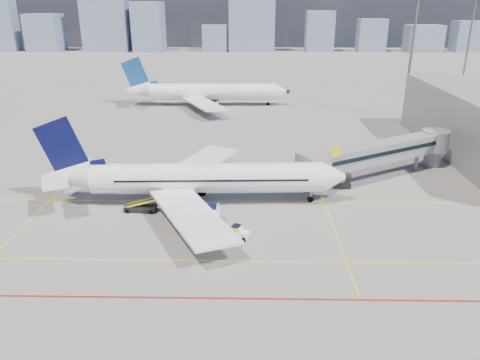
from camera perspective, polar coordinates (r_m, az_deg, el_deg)
The scene contains 13 objects.
ground at distance 50.48m, azimuth -4.34°, elevation -6.27°, with size 420.00×420.00×0.00m, color gray.
apron_markings at distance 47.12m, azimuth -5.47°, elevation -8.43°, with size 90.00×35.12×0.01m.
jet_bridge at distance 67.22m, azimuth 17.37°, elevation 3.31°, with size 23.55×15.78×6.30m.
terminal_block at distance 81.01m, azimuth 27.05°, elevation 5.81°, with size 10.00×42.00×10.00m.
floodlight_mast_ne at distance 105.50m, azimuth 20.21°, elevation 14.63°, with size 3.20×0.61×25.45m.
floodlight_mast_far at distance 147.85m, azimuth 26.19°, elevation 15.30°, with size 3.20×0.61×25.45m.
distant_skyline at distance 236.19m, azimuth -5.12°, elevation 18.21°, with size 247.88×15.23×31.21m.
main_aircraft at distance 56.14m, azimuth -5.52°, elevation 0.19°, with size 37.17×32.38×10.91m.
second_aircraft at distance 111.11m, azimuth -4.25°, elevation 10.67°, with size 38.91×33.90×11.34m.
baggage_tug at distance 48.68m, azimuth -0.19°, elevation -6.41°, with size 2.32×1.93×1.41m.
cargo_dolly at distance 50.26m, azimuth -4.46°, elevation -5.07°, with size 3.78×2.48×1.91m.
belt_loader at distance 55.89m, azimuth -11.91°, elevation -3.24°, with size 5.33×1.65×2.16m.
ramp_worker at distance 46.96m, azimuth -0.16°, elevation -7.08°, with size 0.71×0.47×1.96m, color #F6FE1A.
Camera 1 is at (4.66, -44.64, 23.11)m, focal length 35.00 mm.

